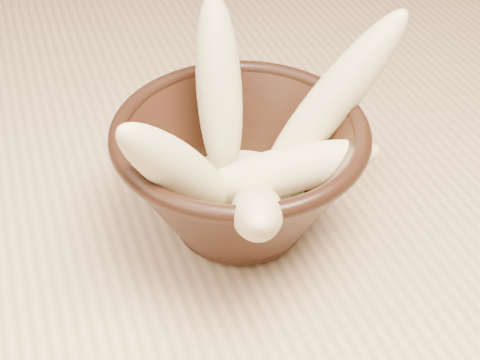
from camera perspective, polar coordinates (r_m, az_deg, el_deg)
name	(u,v)px	position (r m, az deg, el deg)	size (l,w,h in m)	color
table	(263,170)	(0.77, 2.01, 0.84)	(1.20, 0.80, 0.75)	tan
bowl	(240,171)	(0.54, 0.00, 0.77)	(0.20, 0.20, 0.11)	black
milk_puddle	(240,196)	(0.56, 0.00, -1.39)	(0.11, 0.11, 0.02)	beige
banana_upright	(219,90)	(0.55, -1.78, 7.66)	(0.04, 0.04, 0.16)	#DDC983
banana_left	(180,170)	(0.48, -5.15, 0.82)	(0.04, 0.04, 0.15)	#DDC983
banana_right	(332,101)	(0.55, 7.83, 6.70)	(0.04, 0.04, 0.18)	#DDC983
banana_across	(289,170)	(0.53, 4.16, 0.85)	(0.04, 0.04, 0.15)	#DDC983
banana_front	(257,211)	(0.48, 1.46, -2.69)	(0.04, 0.04, 0.15)	#DDC983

